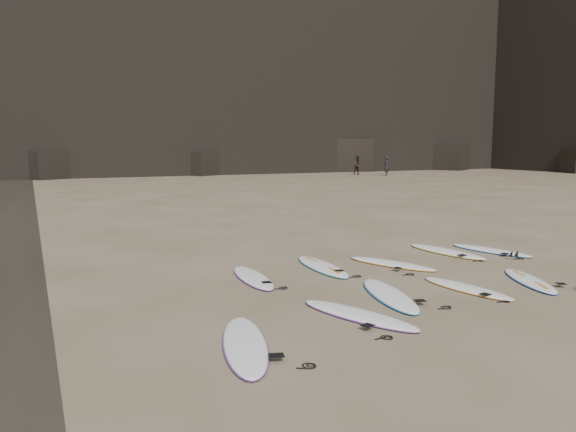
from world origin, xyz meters
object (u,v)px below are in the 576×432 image
at_px(surfboard_1, 359,315).
at_px(surfboard_4, 529,280).
at_px(surfboard_5, 253,277).
at_px(surfboard_7, 392,263).
at_px(surfboard_0, 245,344).
at_px(person_a, 386,166).
at_px(surfboard_8, 446,251).
at_px(person_b, 358,165).
at_px(surfboard_9, 491,250).
at_px(surfboard_3, 467,288).
at_px(surfboard_2, 389,295).
at_px(surfboard_6, 322,266).

height_order(surfboard_1, surfboard_4, surfboard_1).
height_order(surfboard_5, surfboard_7, surfboard_7).
distance_m(surfboard_4, surfboard_7, 3.26).
relative_size(surfboard_0, person_a, 1.42).
bearing_deg(surfboard_8, surfboard_1, -150.77).
relative_size(surfboard_7, person_b, 1.32).
distance_m(surfboard_1, person_a, 45.48).
bearing_deg(surfboard_9, surfboard_3, -154.03).
height_order(surfboard_2, surfboard_6, same).
xyz_separation_m(surfboard_1, person_a, (26.21, 37.16, 0.89)).
bearing_deg(surfboard_8, surfboard_3, -132.04).
bearing_deg(person_a, surfboard_9, 9.06).
xyz_separation_m(surfboard_1, surfboard_2, (1.26, 0.87, 0.00)).
height_order(surfboard_0, surfboard_7, surfboard_0).
distance_m(surfboard_7, surfboard_9, 3.62).
relative_size(surfboard_1, surfboard_6, 0.96).
relative_size(surfboard_4, surfboard_8, 0.86).
distance_m(surfboard_3, person_b, 44.57).
distance_m(surfboard_3, surfboard_6, 3.59).
relative_size(surfboard_6, person_a, 1.41).
xyz_separation_m(surfboard_5, surfboard_8, (6.07, 0.59, 0.00)).
bearing_deg(person_b, surfboard_4, -105.80).
distance_m(surfboard_6, surfboard_9, 5.37).
xyz_separation_m(surfboard_0, surfboard_6, (3.64, 4.32, -0.00)).
height_order(surfboard_1, person_b, person_b).
bearing_deg(surfboard_3, surfboard_5, 135.47).
relative_size(surfboard_5, person_b, 1.30).
relative_size(surfboard_0, surfboard_4, 1.15).
relative_size(surfboard_2, person_a, 1.42).
bearing_deg(person_a, surfboard_3, 6.93).
relative_size(surfboard_2, surfboard_8, 0.99).
bearing_deg(surfboard_5, person_a, 55.67).
bearing_deg(surfboard_4, surfboard_6, 161.45).
bearing_deg(surfboard_8, surfboard_7, -171.34).
bearing_deg(surfboard_6, surfboard_1, -105.14).
distance_m(surfboard_2, surfboard_8, 5.17).
distance_m(surfboard_3, surfboard_8, 4.07).
relative_size(surfboard_3, surfboard_4, 0.98).
bearing_deg(surfboard_7, surfboard_4, -81.38).
height_order(surfboard_0, surfboard_4, surfboard_0).
height_order(surfboard_0, surfboard_1, surfboard_0).
xyz_separation_m(surfboard_0, surfboard_7, (5.40, 3.88, -0.00)).
distance_m(surfboard_0, person_a, 47.31).
bearing_deg(surfboard_5, surfboard_1, -74.42).
relative_size(surfboard_2, person_b, 1.42).
xyz_separation_m(surfboard_9, person_b, (17.91, 36.05, 0.89)).
height_order(surfboard_4, surfboard_6, surfboard_6).
relative_size(surfboard_2, surfboard_6, 1.01).
relative_size(surfboard_2, surfboard_4, 1.15).
bearing_deg(surfboard_9, surfboard_0, -168.80).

